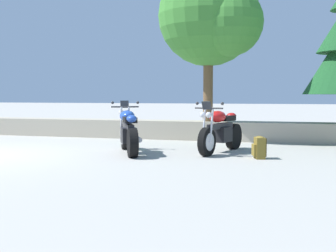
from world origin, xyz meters
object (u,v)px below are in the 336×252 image
at_px(rider_backpack, 259,147).
at_px(leafy_tree_far_left, 213,17).
at_px(motorcycle_red_centre, 221,131).
at_px(motorcycle_blue_near_left, 128,132).

xyz_separation_m(rider_backpack, leafy_tree_far_left, (-1.56, 3.26, 3.27)).
distance_m(motorcycle_red_centre, rider_backpack, 1.19).
bearing_deg(motorcycle_blue_near_left, motorcycle_red_centre, 17.78).
xyz_separation_m(motorcycle_blue_near_left, leafy_tree_far_left, (1.35, 3.18, 3.03)).
bearing_deg(motorcycle_red_centre, motorcycle_blue_near_left, -162.22).
relative_size(rider_backpack, leafy_tree_far_left, 0.10).
bearing_deg(leafy_tree_far_left, motorcycle_red_centre, -75.70).
relative_size(motorcycle_red_centre, leafy_tree_far_left, 0.45).
bearing_deg(motorcycle_blue_near_left, leafy_tree_far_left, 67.02).
xyz_separation_m(motorcycle_blue_near_left, rider_backpack, (2.91, -0.08, -0.24)).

